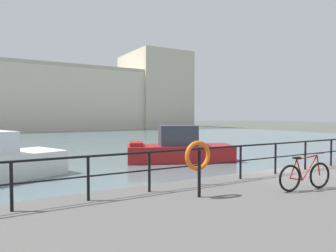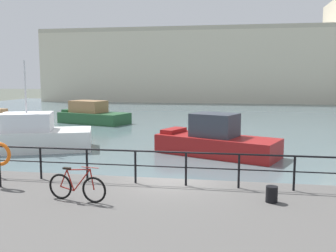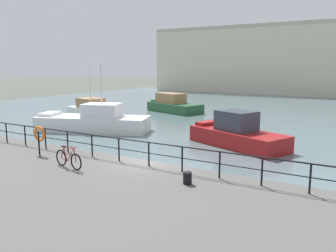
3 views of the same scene
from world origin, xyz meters
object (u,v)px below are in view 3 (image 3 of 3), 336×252
Objects in this scene: moored_blue_motorboat at (237,134)px; moored_cabin_cruiser at (173,105)px; mooring_bollard at (187,178)px; parked_bicycle at (68,159)px; moored_green_narrowboat at (93,109)px; life_ring_stand at (39,135)px; moored_small_launch at (94,121)px.

moored_cabin_cruiser is (-12.22, 13.01, -0.01)m from moored_blue_motorboat.
parked_bicycle is at bearing -171.66° from mooring_bollard.
moored_green_narrowboat reaches higher than mooring_bollard.
moored_blue_motorboat is at bearing 59.73° from life_ring_stand.
mooring_bollard is (1.92, -10.80, 0.39)m from moored_blue_motorboat.
moored_small_launch is 9.35m from moored_green_narrowboat.
moored_blue_motorboat is 19.18m from moored_green_narrowboat.
moored_green_narrowboat is (-5.96, -6.89, -0.13)m from moored_cabin_cruiser.
moored_green_narrowboat reaches higher than moored_cabin_cruiser.
moored_small_launch is 13.76m from moored_cabin_cruiser.
moored_small_launch reaches higher than moored_cabin_cruiser.
life_ring_stand is (6.00, -23.65, 1.15)m from moored_cabin_cruiser.
moored_green_narrowboat is 20.63m from life_ring_stand.
moored_green_narrowboat is (-6.36, 6.86, -0.13)m from moored_small_launch.
moored_green_narrowboat is at bearing 67.90° from moored_cabin_cruiser.
moored_blue_motorboat is 5.17× the size of life_ring_stand.
parked_bicycle is at bearing 128.65° from moored_cabin_cruiser.
moored_green_narrowboat is at bearing 4.29° from moored_blue_motorboat.
mooring_bollard is 8.17m from life_ring_stand.
moored_blue_motorboat reaches higher than parked_bicycle.
moored_small_launch is 1.31× the size of moored_blue_motorboat.
moored_small_launch is 21.54× the size of mooring_bollard.
moored_small_launch is 11.44m from life_ring_stand.
life_ring_stand reaches higher than mooring_bollard.
moored_green_narrowboat reaches higher than life_ring_stand.
parked_bicycle is at bearing -36.46° from moored_green_narrowboat.
moored_blue_motorboat is 4.11× the size of parked_bicycle.
moored_small_launch reaches higher than moored_blue_motorboat.
parked_bicycle is at bearing -17.80° from life_ring_stand.
moored_blue_motorboat reaches higher than mooring_bollard.
parked_bicycle is (8.50, -10.83, 0.57)m from moored_small_launch.
moored_cabin_cruiser is 9.12m from moored_green_narrowboat.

